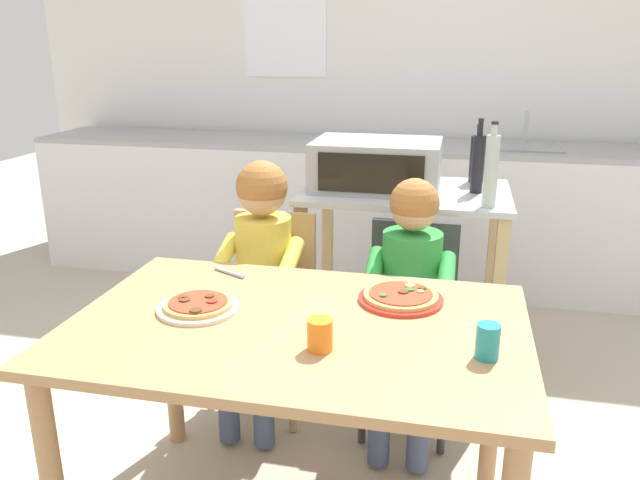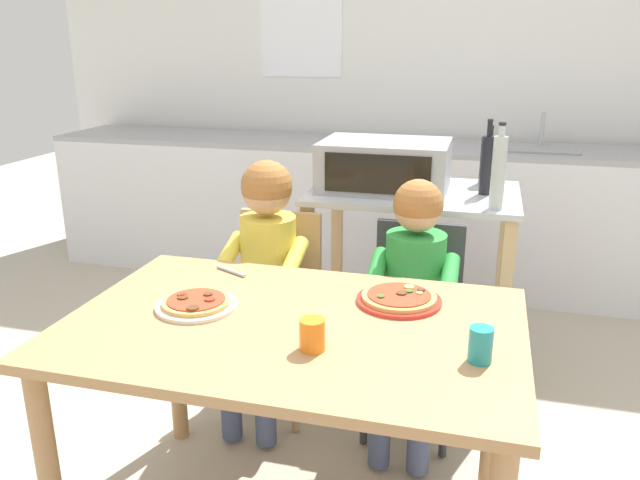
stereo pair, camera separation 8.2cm
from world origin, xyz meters
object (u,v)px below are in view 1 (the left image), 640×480
bottle_squat_spirits (478,158)px  drinking_cup_orange (320,335)px  drinking_cup_teal (488,342)px  bottle_dark_olive_oil (478,162)px  toaster_oven (377,165)px  child_in_green_shirt (409,284)px  dining_chair_right (410,311)px  pizza_plate_red_rimmed (401,297)px  pizza_plate_cream (198,306)px  serving_spoon (229,273)px  kitchen_island_cart (403,251)px  dining_chair_left (270,297)px  dining_table (297,354)px  child_in_yellow_shirt (259,261)px  bottle_tall_green_wine (491,170)px

bottle_squat_spirits → drinking_cup_orange: bearing=-104.8°
drinking_cup_orange → drinking_cup_teal: 0.42m
bottle_squat_spirits → bottle_dark_olive_oil: bearing=-91.2°
toaster_oven → child_in_green_shirt: (0.21, -0.57, -0.32)m
bottle_squat_spirits → dining_chair_right: (-0.23, -0.68, -0.49)m
bottle_dark_olive_oil → toaster_oven: bearing=-177.8°
toaster_oven → pizza_plate_red_rimmed: size_ratio=2.12×
bottle_dark_olive_oil → dining_chair_right: bearing=-116.0°
pizza_plate_cream → serving_spoon: 0.30m
kitchen_island_cart → dining_chair_left: 0.67m
serving_spoon → drinking_cup_orange: bearing=-47.8°
drinking_cup_teal → dining_table: bearing=169.1°
child_in_green_shirt → pizza_plate_cream: size_ratio=4.13×
pizza_plate_red_rimmed → serving_spoon: bearing=170.2°
dining_chair_right → toaster_oven: bearing=114.8°
pizza_plate_red_rimmed → drinking_cup_orange: bearing=-115.6°
bottle_dark_olive_oil → serving_spoon: size_ratio=2.28×
child_in_yellow_shirt → serving_spoon: size_ratio=7.43×
bottle_tall_green_wine → pizza_plate_cream: bottle_tall_green_wine is taller
pizza_plate_cream → drinking_cup_teal: drinking_cup_teal is taller
dining_table → serving_spoon: serving_spoon is taller
child_in_green_shirt → pizza_plate_red_rimmed: size_ratio=3.87×
child_in_green_shirt → bottle_tall_green_wine: bearing=51.8°
pizza_plate_cream → pizza_plate_red_rimmed: size_ratio=0.94×
dining_table → pizza_plate_cream: pizza_plate_cream is taller
dining_chair_right → kitchen_island_cart: bearing=99.3°
toaster_oven → child_in_yellow_shirt: 0.72m
child_in_green_shirt → drinking_cup_teal: child_in_green_shirt is taller
bottle_tall_green_wine → toaster_oven: bearing=154.6°
bottle_dark_olive_oil → child_in_green_shirt: 0.72m
pizza_plate_red_rimmed → serving_spoon: size_ratio=1.85×
toaster_oven → pizza_plate_cream: (-0.37, -1.13, -0.22)m
drinking_cup_orange → pizza_plate_red_rimmed: bearing=64.4°
dining_chair_right → pizza_plate_cream: bearing=-130.2°
dining_chair_left → serving_spoon: 0.48m
dining_chair_left → pizza_plate_cream: size_ratio=3.34×
drinking_cup_teal → serving_spoon: (-0.84, 0.42, -0.04)m
drinking_cup_teal → serving_spoon: 0.94m
pizza_plate_red_rimmed → drinking_cup_teal: bearing=-51.9°
kitchen_island_cart → bottle_tall_green_wine: bottle_tall_green_wine is taller
kitchen_island_cart → child_in_yellow_shirt: (-0.50, -0.56, 0.11)m
toaster_oven → child_in_yellow_shirt: bearing=-124.1°
kitchen_island_cart → bottle_dark_olive_oil: (0.30, 0.01, 0.42)m
bottle_dark_olive_oil → dining_table: 1.32m
drinking_cup_orange → serving_spoon: (-0.42, 0.46, -0.04)m
bottle_dark_olive_oil → drinking_cup_orange: bottle_dark_olive_oil is taller
bottle_tall_green_wine → pizza_plate_cream: bearing=-133.2°
pizza_plate_cream → kitchen_island_cart: bearing=66.1°
kitchen_island_cart → pizza_plate_cream: (-0.50, -1.14, 0.17)m
child_in_green_shirt → pizza_plate_cream: (-0.58, -0.56, 0.10)m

